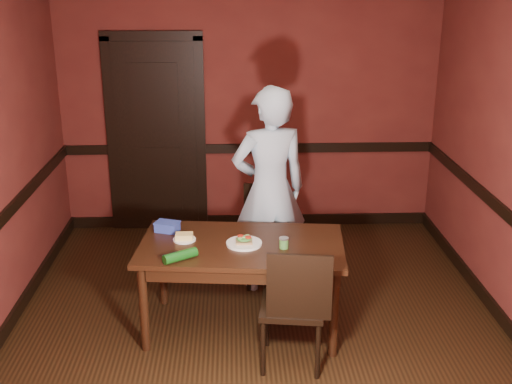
{
  "coord_description": "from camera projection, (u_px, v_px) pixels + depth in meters",
  "views": [
    {
      "loc": [
        -0.18,
        -4.5,
        2.73
      ],
      "look_at": [
        0.0,
        0.35,
        1.05
      ],
      "focal_mm": 45.0,
      "sensor_mm": 36.0,
      "label": 1
    }
  ],
  "objects": [
    {
      "name": "wall_back",
      "position": [
        249.0,
        107.0,
        6.83
      ],
      "size": [
        4.0,
        0.02,
        2.7
      ],
      "primitive_type": "cube",
      "color": "#5D211C",
      "rests_on": "ground"
    },
    {
      "name": "baseboard_left",
      "position": [
        7.0,
        328.0,
        5.06
      ],
      "size": [
        0.03,
        4.5,
        0.12
      ],
      "primitive_type": "cube",
      "color": "black",
      "rests_on": "ground"
    },
    {
      "name": "wall_front",
      "position": [
        280.0,
        332.0,
        2.58
      ],
      "size": [
        4.0,
        0.02,
        2.7
      ],
      "primitive_type": "cube",
      "color": "#5D211C",
      "rests_on": "ground"
    },
    {
      "name": "dining_table",
      "position": [
        242.0,
        286.0,
        5.07
      ],
      "size": [
        1.65,
        1.03,
        0.74
      ],
      "primitive_type": "cube",
      "rotation": [
        0.0,
        0.0,
        -0.09
      ],
      "color": "black",
      "rests_on": "floor"
    },
    {
      "name": "baseboard_back",
      "position": [
        250.0,
        220.0,
        7.24
      ],
      "size": [
        4.0,
        0.03,
        0.12
      ],
      "primitive_type": "cube",
      "color": "black",
      "rests_on": "ground"
    },
    {
      "name": "wrapped_veg",
      "position": [
        180.0,
        256.0,
        4.65
      ],
      "size": [
        0.26,
        0.2,
        0.07
      ],
      "primitive_type": "cylinder",
      "rotation": [
        0.0,
        1.57,
        0.58
      ],
      "color": "#104410",
      "rests_on": "dining_table"
    },
    {
      "name": "floor",
      "position": [
        258.0,
        330.0,
        5.15
      ],
      "size": [
        4.0,
        4.5,
        0.01
      ],
      "primitive_type": "cube",
      "color": "black",
      "rests_on": "ground"
    },
    {
      "name": "food_tub",
      "position": [
        167.0,
        227.0,
        5.17
      ],
      "size": [
        0.22,
        0.18,
        0.08
      ],
      "rotation": [
        0.0,
        0.0,
        -0.33
      ],
      "color": "#334AB2",
      "rests_on": "dining_table"
    },
    {
      "name": "baseboard_right",
      "position": [
        502.0,
        318.0,
        5.2
      ],
      "size": [
        0.03,
        4.5,
        0.12
      ],
      "primitive_type": "cube",
      "color": "black",
      "rests_on": "ground"
    },
    {
      "name": "chair_near",
      "position": [
        292.0,
        304.0,
        4.58
      ],
      "size": [
        0.5,
        0.5,
        0.95
      ],
      "primitive_type": null,
      "rotation": [
        0.0,
        0.0,
        3.01
      ],
      "color": "black",
      "rests_on": "floor"
    },
    {
      "name": "sandwich_plate",
      "position": [
        244.0,
        242.0,
        4.92
      ],
      "size": [
        0.28,
        0.28,
        0.07
      ],
      "rotation": [
        0.0,
        0.0,
        0.06
      ],
      "color": "white",
      "rests_on": "dining_table"
    },
    {
      "name": "door",
      "position": [
        156.0,
        132.0,
        6.85
      ],
      "size": [
        1.05,
        0.07,
        2.2
      ],
      "color": "black",
      "rests_on": "ground"
    },
    {
      "name": "chair_far",
      "position": [
        274.0,
        239.0,
        5.75
      ],
      "size": [
        0.53,
        0.53,
        0.9
      ],
      "primitive_type": null,
      "rotation": [
        0.0,
        0.0,
        -0.33
      ],
      "color": "black",
      "rests_on": "floor"
    },
    {
      "name": "dado_back",
      "position": [
        249.0,
        148.0,
        6.97
      ],
      "size": [
        4.0,
        0.03,
        0.1
      ],
      "primitive_type": "cube",
      "color": "black",
      "rests_on": "ground"
    },
    {
      "name": "person",
      "position": [
        269.0,
        190.0,
        5.58
      ],
      "size": [
        0.76,
        0.59,
        1.84
      ],
      "primitive_type": "imported",
      "rotation": [
        0.0,
        0.0,
        3.39
      ],
      "color": "#ABC7DB",
      "rests_on": "floor"
    },
    {
      "name": "sauce_jar",
      "position": [
        284.0,
        243.0,
        4.85
      ],
      "size": [
        0.07,
        0.07,
        0.09
      ],
      "rotation": [
        0.0,
        0.0,
        0.21
      ],
      "color": "#4A8337",
      "rests_on": "dining_table"
    },
    {
      "name": "cheese_saucer",
      "position": [
        184.0,
        238.0,
        5.0
      ],
      "size": [
        0.18,
        0.18,
        0.06
      ],
      "rotation": [
        0.0,
        0.0,
        -0.04
      ],
      "color": "white",
      "rests_on": "dining_table"
    }
  ]
}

